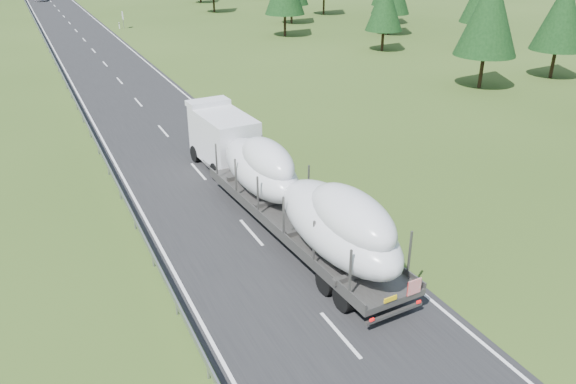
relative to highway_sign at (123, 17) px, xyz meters
name	(u,v)px	position (x,y,z in m)	size (l,w,h in m)	color
ground	(340,335)	(-7.20, -80.00, -1.81)	(400.00, 400.00, 0.00)	#314818
road_surface	(63,16)	(-7.20, 20.00, -1.80)	(10.00, 400.00, 0.02)	black
guardrail	(32,14)	(-12.50, 19.94, -1.21)	(0.10, 400.00, 0.76)	slate
highway_sign	(123,17)	(0.00, 0.00, 0.00)	(0.08, 0.90, 2.60)	slate
boat_truck	(282,182)	(-5.39, -70.89, 0.64)	(3.94, 21.68, 4.47)	silver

